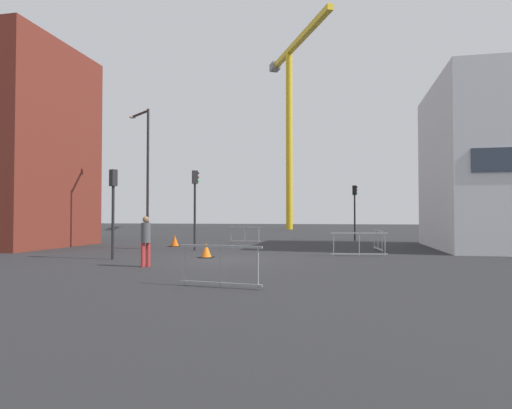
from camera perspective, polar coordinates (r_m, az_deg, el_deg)
ground at (r=18.38m, az=-4.63°, el=-7.22°), size 160.00×160.00×0.00m
brick_building at (r=30.22m, az=-29.90°, el=6.55°), size 7.86×7.96×11.93m
construction_crane at (r=60.50m, az=4.55°, el=12.76°), size 10.01×18.78×24.92m
streetlamp_tall at (r=25.37m, az=-14.28°, el=4.93°), size 1.86×1.41×7.83m
traffic_light_crosswalk at (r=23.47m, az=-8.00°, el=0.98°), size 0.39×0.35×4.26m
traffic_light_corner at (r=19.32m, az=-18.22°, el=0.73°), size 0.39×0.35×3.79m
traffic_light_verge at (r=32.94m, az=12.81°, el=0.11°), size 0.39×0.30×4.08m
pedestrian_walking at (r=16.19m, az=-14.25°, el=-4.17°), size 0.34×0.34×1.82m
safety_barrier_rear at (r=11.27m, az=-4.72°, el=-7.96°), size 2.27×0.39×1.08m
safety_barrier_front at (r=30.08m, az=-1.48°, el=-3.92°), size 2.24×0.26×1.08m
safety_barrier_right_run at (r=23.89m, az=15.70°, el=-4.49°), size 0.32×2.43×1.08m
safety_barrier_mid_span at (r=20.40m, az=13.37°, el=-5.03°), size 2.55×0.43×1.08m
traffic_cone_orange at (r=26.59m, az=-10.59°, el=-4.75°), size 0.66×0.66×0.67m
traffic_cone_by_barrier at (r=19.32m, az=-6.53°, el=-6.07°), size 0.62×0.62×0.63m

